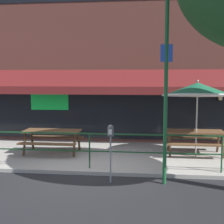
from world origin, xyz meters
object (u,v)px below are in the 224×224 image
street_sign_pole (166,92)px  patio_umbrella_centre (198,90)px  picnic_table_left (52,135)px  parking_meter_far (111,136)px  picnic_table_centre (195,136)px

street_sign_pole → patio_umbrella_centre: bearing=65.2°
picnic_table_left → street_sign_pole: size_ratio=0.42×
parking_meter_far → picnic_table_centre: bearing=48.4°
patio_umbrella_centre → street_sign_pole: 2.61m
picnic_table_left → parking_meter_far: bearing=-46.9°
patio_umbrella_centre → street_sign_pole: street_sign_pole is taller
picnic_table_left → patio_umbrella_centre: 4.78m
street_sign_pole → picnic_table_centre: bearing=67.5°
picnic_table_centre → patio_umbrella_centre: size_ratio=0.75×
patio_umbrella_centre → parking_meter_far: bearing=-134.6°
picnic_table_left → patio_umbrella_centre: patio_umbrella_centre is taller
picnic_table_left → picnic_table_centre: same height
picnic_table_centre → street_sign_pole: bearing=-112.5°
picnic_table_left → street_sign_pole: bearing=-33.2°
picnic_table_centre → patio_umbrella_centre: (0.00, -0.27, 1.47)m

